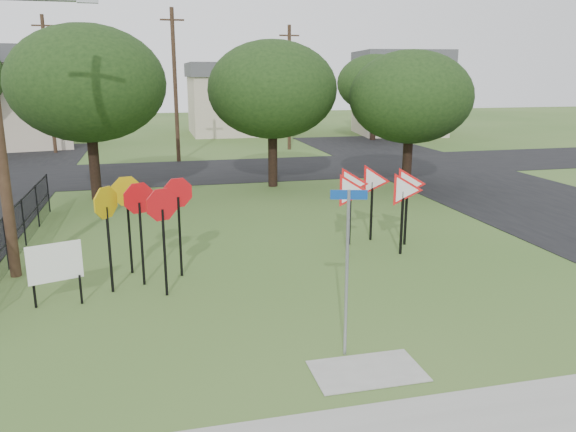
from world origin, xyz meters
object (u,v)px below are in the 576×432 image
at_px(stop_sign_cluster, 143,209).
at_px(info_board, 55,265).
at_px(yield_sign_cluster, 377,189).
at_px(street_name_sign, 347,264).

distance_m(stop_sign_cluster, info_board, 2.43).
bearing_deg(info_board, stop_sign_cluster, 25.72).
height_order(stop_sign_cluster, info_board, stop_sign_cluster).
distance_m(yield_sign_cluster, info_board, 9.27).
distance_m(street_name_sign, stop_sign_cluster, 6.03).
relative_size(street_name_sign, yield_sign_cluster, 1.02).
bearing_deg(street_name_sign, info_board, 146.31).
xyz_separation_m(street_name_sign, yield_sign_cluster, (3.18, 6.29, 0.01)).
distance_m(stop_sign_cluster, yield_sign_cluster, 7.04).
height_order(street_name_sign, yield_sign_cluster, street_name_sign).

